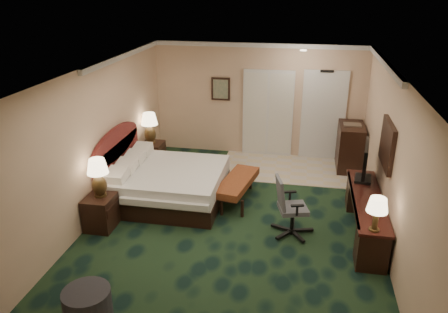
% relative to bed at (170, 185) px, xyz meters
% --- Properties ---
extents(floor, '(5.00, 7.50, 0.00)m').
position_rel_bed_xyz_m(floor, '(1.37, -0.94, -0.33)').
color(floor, black).
rests_on(floor, ground).
extents(ceiling, '(5.00, 7.50, 0.00)m').
position_rel_bed_xyz_m(ceiling, '(1.37, -0.94, 2.37)').
color(ceiling, white).
rests_on(ceiling, wall_back).
extents(wall_back, '(5.00, 0.00, 2.70)m').
position_rel_bed_xyz_m(wall_back, '(1.37, 2.81, 1.02)').
color(wall_back, tan).
rests_on(wall_back, ground).
extents(wall_left, '(0.00, 7.50, 2.70)m').
position_rel_bed_xyz_m(wall_left, '(-1.13, -0.94, 1.02)').
color(wall_left, tan).
rests_on(wall_left, ground).
extents(wall_right, '(0.00, 7.50, 2.70)m').
position_rel_bed_xyz_m(wall_right, '(3.87, -0.94, 1.02)').
color(wall_right, tan).
rests_on(wall_right, ground).
extents(crown_molding, '(5.00, 7.50, 0.10)m').
position_rel_bed_xyz_m(crown_molding, '(1.37, -0.94, 2.32)').
color(crown_molding, silver).
rests_on(crown_molding, wall_back).
extents(tile_patch, '(3.20, 1.70, 0.01)m').
position_rel_bed_xyz_m(tile_patch, '(2.27, 1.96, -0.32)').
color(tile_patch, beige).
rests_on(tile_patch, ground).
extents(headboard, '(0.12, 2.00, 1.40)m').
position_rel_bed_xyz_m(headboard, '(-1.07, 0.06, 0.37)').
color(headboard, '#53161F').
rests_on(headboard, ground).
extents(entry_door, '(1.02, 0.06, 2.18)m').
position_rel_bed_xyz_m(entry_door, '(2.92, 2.78, 0.72)').
color(entry_door, silver).
rests_on(entry_door, ground).
extents(closet_doors, '(1.20, 0.06, 2.10)m').
position_rel_bed_xyz_m(closet_doors, '(1.62, 2.77, 0.72)').
color(closet_doors, silver).
rests_on(closet_doors, ground).
extents(wall_art, '(0.45, 0.06, 0.55)m').
position_rel_bed_xyz_m(wall_art, '(0.47, 2.77, 1.27)').
color(wall_art, '#4B6857').
rests_on(wall_art, wall_back).
extents(wall_mirror, '(0.05, 0.95, 0.75)m').
position_rel_bed_xyz_m(wall_mirror, '(3.83, -0.34, 1.22)').
color(wall_mirror, white).
rests_on(wall_mirror, wall_right).
extents(bed, '(2.05, 1.90, 0.65)m').
position_rel_bed_xyz_m(bed, '(0.00, 0.00, 0.00)').
color(bed, white).
rests_on(bed, ground).
extents(nightstand_near, '(0.47, 0.54, 0.59)m').
position_rel_bed_xyz_m(nightstand_near, '(-0.87, -1.21, -0.03)').
color(nightstand_near, black).
rests_on(nightstand_near, ground).
extents(nightstand_far, '(0.46, 0.53, 0.58)m').
position_rel_bed_xyz_m(nightstand_far, '(-0.87, 1.52, -0.04)').
color(nightstand_far, black).
rests_on(nightstand_far, ground).
extents(lamp_near, '(0.43, 0.43, 0.68)m').
position_rel_bed_xyz_m(lamp_near, '(-0.86, -1.16, 0.60)').
color(lamp_near, black).
rests_on(lamp_near, nightstand_near).
extents(lamp_far, '(0.42, 0.42, 0.70)m').
position_rel_bed_xyz_m(lamp_far, '(-0.91, 1.53, 0.60)').
color(lamp_far, black).
rests_on(lamp_far, nightstand_far).
extents(bed_bench, '(0.73, 1.46, 0.47)m').
position_rel_bed_xyz_m(bed_bench, '(1.30, 0.20, -0.09)').
color(bed_bench, '#652811').
rests_on(bed_bench, ground).
extents(ottoman, '(0.78, 0.78, 0.43)m').
position_rel_bed_xyz_m(ottoman, '(-0.05, -3.33, -0.11)').
color(ottoman, '#26262C').
rests_on(ottoman, ground).
extents(desk, '(0.50, 2.33, 0.67)m').
position_rel_bed_xyz_m(desk, '(3.60, -0.57, 0.01)').
color(desk, black).
rests_on(desk, ground).
extents(tv, '(0.20, 0.89, 0.69)m').
position_rel_bed_xyz_m(tv, '(3.60, 0.15, 0.69)').
color(tv, black).
rests_on(tv, desk).
extents(desk_lamp, '(0.35, 0.35, 0.53)m').
position_rel_bed_xyz_m(desk_lamp, '(3.58, -1.60, 0.61)').
color(desk_lamp, black).
rests_on(desk_lamp, desk).
extents(desk_chair, '(0.74, 0.71, 1.04)m').
position_rel_bed_xyz_m(desk_chair, '(2.40, -0.79, 0.19)').
color(desk_chair, '#4B4B53').
rests_on(desk_chair, ground).
extents(minibar, '(0.54, 0.98, 1.03)m').
position_rel_bed_xyz_m(minibar, '(3.55, 2.26, 0.19)').
color(minibar, black).
rests_on(minibar, ground).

